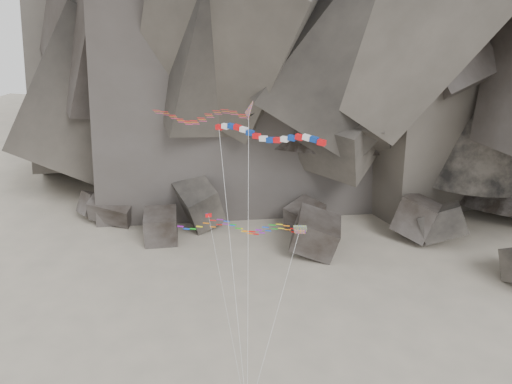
% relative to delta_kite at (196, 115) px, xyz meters
% --- Properties ---
extents(boulder_field, '(77.60, 19.76, 10.26)m').
position_rel_delta_kite_xyz_m(boulder_field, '(2.65, 34.29, -26.25)').
color(boulder_field, '#47423F').
rests_on(boulder_field, ground).
extents(delta_kite, '(9.39, 5.17, 28.93)m').
position_rel_delta_kite_xyz_m(delta_kite, '(0.00, 0.00, 0.00)').
color(delta_kite, red).
rests_on(delta_kite, ground).
extents(banner_kite, '(10.11, 7.45, 26.26)m').
position_rel_delta_kite_xyz_m(banner_kite, '(5.66, 1.41, -1.81)').
color(banner_kite, red).
rests_on(banner_kite, ground).
extents(parafoil_kite, '(12.43, 6.41, 17.50)m').
position_rel_delta_kite_xyz_m(parafoil_kite, '(2.58, 1.71, -10.59)').
color(parafoil_kite, '#B8D20B').
rests_on(parafoil_kite, ground).
extents(pennant_kite, '(5.39, 5.76, 17.92)m').
position_rel_delta_kite_xyz_m(pennant_kite, '(1.20, 0.33, -13.23)').
color(pennant_kite, red).
rests_on(pennant_kite, ground).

